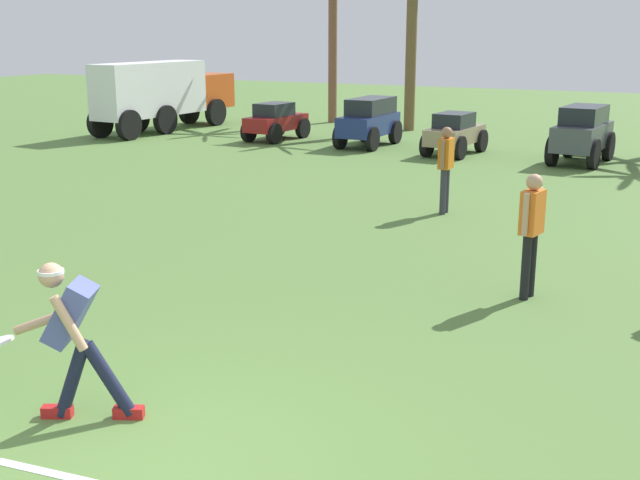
% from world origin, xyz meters
% --- Properties ---
extents(ground_plane, '(80.00, 80.00, 0.00)m').
position_xyz_m(ground_plane, '(0.00, 0.00, 0.00)').
color(ground_plane, '#567B3A').
extents(frisbee_thrower, '(1.14, 0.54, 1.39)m').
position_xyz_m(frisbee_thrower, '(-1.00, 0.48, 0.79)').
color(frisbee_thrower, '#191E38').
rests_on(frisbee_thrower, ground_plane).
extents(frisbee_in_flight, '(0.31, 0.31, 0.08)m').
position_xyz_m(frisbee_in_flight, '(-1.74, 0.36, 0.61)').
color(frisbee_in_flight, white).
extents(teammate_midfield, '(0.26, 0.50, 1.56)m').
position_xyz_m(teammate_midfield, '(1.79, 5.37, 0.94)').
color(teammate_midfield, black).
rests_on(teammate_midfield, ground_plane).
extents(teammate_deep, '(0.20, 0.49, 1.56)m').
position_xyz_m(teammate_deep, '(-0.56, 9.42, 0.94)').
color(teammate_deep, '#33333D').
rests_on(teammate_deep, ground_plane).
extents(parked_car_slot_a, '(1.27, 2.27, 1.10)m').
position_xyz_m(parked_car_slot_a, '(-8.03, 16.63, 0.56)').
color(parked_car_slot_a, maroon).
rests_on(parked_car_slot_a, ground_plane).
extents(parked_car_slot_b, '(1.19, 2.42, 1.34)m').
position_xyz_m(parked_car_slot_b, '(-5.05, 16.70, 0.72)').
color(parked_car_slot_b, navy).
rests_on(parked_car_slot_b, ground_plane).
extents(parked_car_slot_c, '(1.28, 2.28, 1.10)m').
position_xyz_m(parked_car_slot_c, '(-2.43, 16.24, 0.56)').
color(parked_car_slot_c, '#998466').
rests_on(parked_car_slot_c, ground_plane).
extents(parked_car_slot_d, '(1.37, 2.43, 1.40)m').
position_xyz_m(parked_car_slot_d, '(0.79, 16.27, 0.74)').
color(parked_car_slot_d, '#474C51').
rests_on(parked_car_slot_d, ground_plane).
extents(box_truck, '(1.73, 5.97, 2.20)m').
position_xyz_m(box_truck, '(-12.35, 16.93, 1.23)').
color(box_truck, '#CC4C19').
rests_on(box_truck, ground_plane).
extents(palm_tree_far_left, '(3.37, 3.43, 5.28)m').
position_xyz_m(palm_tree_far_left, '(-8.49, 21.54, 3.38)').
color(palm_tree_far_left, brown).
rests_on(palm_tree_far_left, ground_plane).
extents(palm_tree_left_of_centre, '(3.28, 3.07, 5.42)m').
position_xyz_m(palm_tree_left_of_centre, '(-5.26, 20.56, 3.31)').
color(palm_tree_left_of_centre, brown).
rests_on(palm_tree_left_of_centre, ground_plane).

